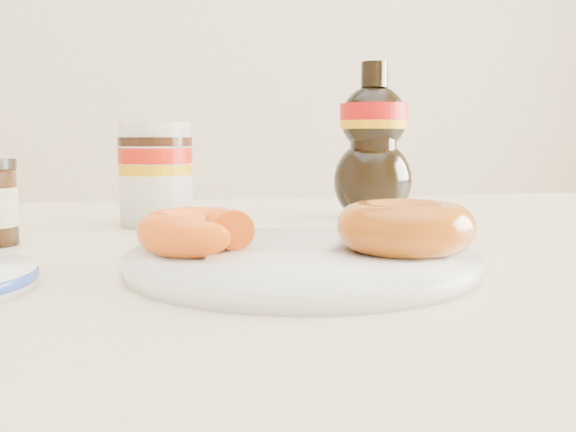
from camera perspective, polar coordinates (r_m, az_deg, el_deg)
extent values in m
cube|color=beige|center=(2.30, -9.00, 18.11)|extent=(3.50, 0.10, 2.60)
cube|color=beige|center=(0.63, -1.05, -4.10)|extent=(1.40, 0.90, 0.04)
cylinder|color=white|center=(0.49, 1.17, -3.97)|extent=(0.27, 0.27, 0.01)
torus|color=white|center=(0.49, 1.17, -3.86)|extent=(0.27, 0.27, 0.01)
torus|color=#FA550E|center=(0.50, -8.15, -1.34)|extent=(0.09, 0.09, 0.03)
torus|color=#9F390A|center=(0.50, 10.39, -0.94)|extent=(0.13, 0.13, 0.04)
cylinder|color=white|center=(0.75, -11.65, 2.89)|extent=(0.08, 0.08, 0.10)
cylinder|color=#981005|center=(0.75, -11.71, 5.29)|extent=(0.08, 0.08, 0.02)
cylinder|color=#D89905|center=(0.75, -11.68, 4.09)|extent=(0.08, 0.08, 0.01)
cylinder|color=black|center=(0.75, -11.74, 6.49)|extent=(0.08, 0.08, 0.01)
cylinder|color=white|center=(0.75, -11.76, 7.39)|extent=(0.08, 0.08, 0.02)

